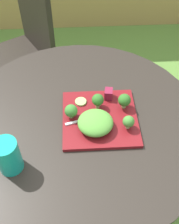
{
  "coord_description": "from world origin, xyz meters",
  "views": [
    {
      "loc": [
        0.0,
        -0.67,
        1.54
      ],
      "look_at": [
        0.04,
        -0.0,
        0.78
      ],
      "focal_mm": 44.14,
      "sensor_mm": 36.0,
      "label": 1
    }
  ],
  "objects_px": {
    "drinking_glass": "(8,157)",
    "fork": "(88,119)",
    "patio_chair": "(23,46)",
    "salad_plate": "(100,118)"
  },
  "relations": [
    {
      "from": "patio_chair",
      "to": "salad_plate",
      "type": "relative_size",
      "value": 3.23
    },
    {
      "from": "patio_chair",
      "to": "fork",
      "type": "height_order",
      "value": "patio_chair"
    },
    {
      "from": "salad_plate",
      "to": "fork",
      "type": "xyz_separation_m",
      "value": [
        -0.04,
        -0.01,
        0.01
      ]
    },
    {
      "from": "salad_plate",
      "to": "drinking_glass",
      "type": "bearing_deg",
      "value": -148.86
    },
    {
      "from": "patio_chair",
      "to": "salad_plate",
      "type": "bearing_deg",
      "value": -62.74
    },
    {
      "from": "patio_chair",
      "to": "fork",
      "type": "bearing_deg",
      "value": -65.57
    },
    {
      "from": "salad_plate",
      "to": "fork",
      "type": "bearing_deg",
      "value": -168.92
    },
    {
      "from": "patio_chair",
      "to": "salad_plate",
      "type": "distance_m",
      "value": 0.92
    },
    {
      "from": "drinking_glass",
      "to": "fork",
      "type": "bearing_deg",
      "value": 33.99
    },
    {
      "from": "patio_chair",
      "to": "drinking_glass",
      "type": "bearing_deg",
      "value": -83.92
    }
  ]
}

